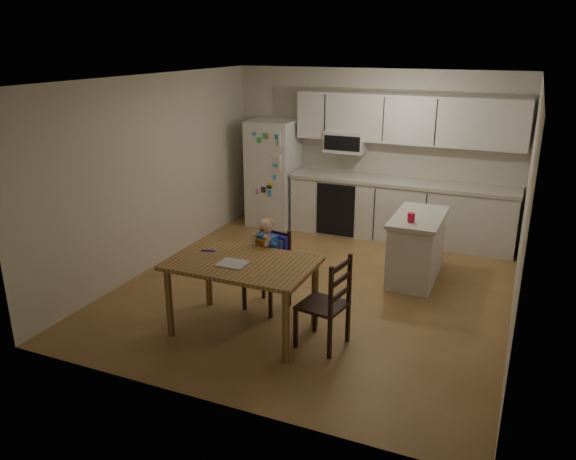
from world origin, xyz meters
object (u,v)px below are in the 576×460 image
(chair_booster, at_px, (269,254))
(chair_side, at_px, (331,298))
(refrigerator, at_px, (273,173))
(dining_table, at_px, (242,271))
(kitchen_island, at_px, (416,247))
(red_cup, at_px, (411,217))

(chair_booster, bearing_deg, chair_side, -20.78)
(refrigerator, height_order, chair_booster, refrigerator)
(dining_table, relative_size, chair_side, 1.54)
(dining_table, height_order, chair_side, chair_side)
(kitchen_island, distance_m, dining_table, 2.51)
(red_cup, bearing_deg, chair_side, -102.50)
(refrigerator, height_order, dining_table, refrigerator)
(dining_table, bearing_deg, refrigerator, 109.69)
(refrigerator, xyz_separation_m, chair_side, (2.18, -3.41, -0.31))
(red_cup, relative_size, chair_booster, 0.10)
(kitchen_island, relative_size, red_cup, 10.32)
(red_cup, height_order, dining_table, red_cup)
(red_cup, bearing_deg, refrigerator, 147.23)
(refrigerator, xyz_separation_m, kitchen_island, (2.61, -1.36, -0.43))
(refrigerator, bearing_deg, chair_side, -57.45)
(chair_side, bearing_deg, dining_table, -78.57)
(red_cup, height_order, chair_side, chair_side)
(refrigerator, relative_size, dining_table, 1.17)
(refrigerator, xyz_separation_m, chair_booster, (1.24, -2.83, -0.21))
(red_cup, distance_m, chair_booster, 1.79)
(chair_side, bearing_deg, kitchen_island, 177.43)
(kitchen_island, bearing_deg, dining_table, -123.45)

